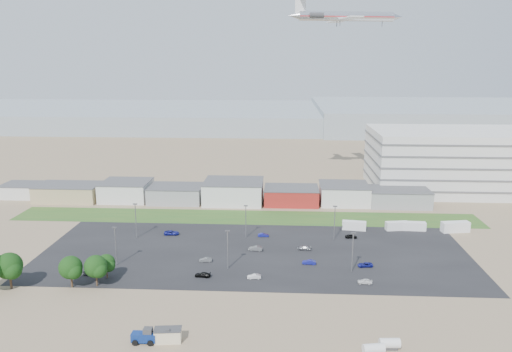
# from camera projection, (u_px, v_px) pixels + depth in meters

# --- Properties ---
(ground) EXTENTS (700.00, 700.00, 0.00)m
(ground) POSITION_uv_depth(u_px,v_px,m) (229.00, 282.00, 121.83)
(ground) COLOR #836F53
(ground) RESTS_ON ground
(parking_lot) EXTENTS (120.00, 50.00, 0.01)m
(parking_lot) POSITION_uv_depth(u_px,v_px,m) (254.00, 252.00, 141.01)
(parking_lot) COLOR black
(parking_lot) RESTS_ON ground
(grass_strip) EXTENTS (160.00, 16.00, 0.02)m
(grass_strip) POSITION_uv_depth(u_px,v_px,m) (245.00, 217.00, 172.40)
(grass_strip) COLOR #295921
(grass_strip) RESTS_ON ground
(hills_backdrop) EXTENTS (700.00, 200.00, 9.00)m
(hills_backdrop) POSITION_uv_depth(u_px,v_px,m) (316.00, 119.00, 425.00)
(hills_backdrop) COLOR gray
(hills_backdrop) RESTS_ON ground
(building_row) EXTENTS (170.00, 20.00, 8.00)m
(building_row) POSITION_uv_depth(u_px,v_px,m) (205.00, 191.00, 190.90)
(building_row) COLOR silver
(building_row) RESTS_ON ground
(parking_garage) EXTENTS (80.00, 40.00, 25.00)m
(parking_garage) POSITION_uv_depth(u_px,v_px,m) (470.00, 160.00, 206.53)
(parking_garage) COLOR silver
(parking_garage) RESTS_ON ground
(portable_shed) EXTENTS (5.53, 3.30, 2.65)m
(portable_shed) POSITION_uv_depth(u_px,v_px,m) (168.00, 335.00, 95.94)
(portable_shed) COLOR beige
(portable_shed) RESTS_ON ground
(telehandler) EXTENTS (7.57, 2.60, 3.14)m
(telehandler) POSITION_uv_depth(u_px,v_px,m) (144.00, 335.00, 95.40)
(telehandler) COLOR navy
(telehandler) RESTS_ON ground
(storage_tank_nw) EXTENTS (4.21, 2.61, 2.36)m
(storage_tank_nw) POSITION_uv_depth(u_px,v_px,m) (374.00, 349.00, 91.63)
(storage_tank_nw) COLOR silver
(storage_tank_nw) RESTS_ON ground
(storage_tank_ne) EXTENTS (3.92, 2.16, 2.28)m
(storage_tank_ne) POSITION_uv_depth(u_px,v_px,m) (390.00, 343.00, 93.55)
(storage_tank_ne) COLOR silver
(storage_tank_ne) RESTS_ON ground
(box_trailer_a) EXTENTS (7.73, 3.43, 2.80)m
(box_trailer_a) POSITION_uv_depth(u_px,v_px,m) (354.00, 225.00, 159.40)
(box_trailer_a) COLOR silver
(box_trailer_a) RESTS_ON ground
(box_trailer_b) EXTENTS (7.49, 3.41, 2.71)m
(box_trailer_b) POSITION_uv_depth(u_px,v_px,m) (397.00, 226.00, 159.23)
(box_trailer_b) COLOR silver
(box_trailer_b) RESTS_ON ground
(box_trailer_c) EXTENTS (7.36, 2.62, 2.72)m
(box_trailer_c) POSITION_uv_depth(u_px,v_px,m) (414.00, 226.00, 158.95)
(box_trailer_c) COLOR silver
(box_trailer_c) RESTS_ON ground
(box_trailer_d) EXTENTS (9.07, 4.21, 3.27)m
(box_trailer_d) POSITION_uv_depth(u_px,v_px,m) (455.00, 227.00, 157.37)
(box_trailer_d) COLOR silver
(box_trailer_d) RESTS_ON ground
(tree_left) EXTENTS (6.72, 6.72, 10.09)m
(tree_left) POSITION_uv_depth(u_px,v_px,m) (9.00, 269.00, 117.44)
(tree_left) COLOR black
(tree_left) RESTS_ON ground
(tree_mid) EXTENTS (5.90, 5.90, 8.85)m
(tree_mid) POSITION_uv_depth(u_px,v_px,m) (71.00, 270.00, 118.27)
(tree_mid) COLOR black
(tree_mid) RESTS_ON ground
(tree_right) EXTENTS (5.82, 5.82, 8.73)m
(tree_right) POSITION_uv_depth(u_px,v_px,m) (96.00, 269.00, 119.03)
(tree_right) COLOR black
(tree_right) RESTS_ON ground
(tree_near) EXTENTS (4.72, 4.72, 7.07)m
(tree_near) POSITION_uv_depth(u_px,v_px,m) (106.00, 265.00, 123.40)
(tree_near) COLOR black
(tree_near) RESTS_ON ground
(lightpole_front_l) EXTENTS (1.23, 0.51, 10.49)m
(lightpole_front_l) POSITION_uv_depth(u_px,v_px,m) (116.00, 246.00, 131.15)
(lightpole_front_l) COLOR slate
(lightpole_front_l) RESTS_ON ground
(lightpole_front_m) EXTENTS (1.23, 0.51, 10.45)m
(lightpole_front_m) POSITION_uv_depth(u_px,v_px,m) (228.00, 250.00, 128.77)
(lightpole_front_m) COLOR slate
(lightpole_front_m) RESTS_ON ground
(lightpole_front_r) EXTENTS (1.25, 0.52, 10.60)m
(lightpole_front_r) POSITION_uv_depth(u_px,v_px,m) (353.00, 252.00, 126.70)
(lightpole_front_r) COLOR slate
(lightpole_front_r) RESTS_ON ground
(lightpole_back_l) EXTENTS (1.27, 0.53, 10.77)m
(lightpole_back_l) POSITION_uv_depth(u_px,v_px,m) (136.00, 221.00, 151.48)
(lightpole_back_l) COLOR slate
(lightpole_back_l) RESTS_ON ground
(lightpole_back_m) EXTENTS (1.20, 0.50, 10.20)m
(lightpole_back_m) POSITION_uv_depth(u_px,v_px,m) (246.00, 222.00, 151.58)
(lightpole_back_m) COLOR slate
(lightpole_back_m) RESTS_ON ground
(lightpole_back_r) EXTENTS (1.25, 0.52, 10.60)m
(lightpole_back_r) POSITION_uv_depth(u_px,v_px,m) (335.00, 223.00, 149.67)
(lightpole_back_r) COLOR slate
(lightpole_back_r) RESTS_ON ground
(airliner) EXTENTS (52.46, 40.62, 13.93)m
(airliner) POSITION_uv_depth(u_px,v_px,m) (346.00, 16.00, 198.09)
(airliner) COLOR silver
(parked_car_0) EXTENTS (4.19, 2.36, 1.11)m
(parked_car_0) POSITION_uv_depth(u_px,v_px,m) (365.00, 265.00, 130.95)
(parked_car_0) COLOR navy
(parked_car_0) RESTS_ON ground
(parked_car_1) EXTENTS (3.76, 1.59, 1.21)m
(parked_car_1) POSITION_uv_depth(u_px,v_px,m) (309.00, 262.00, 132.51)
(parked_car_1) COLOR navy
(parked_car_1) RESTS_ON ground
(parked_car_2) EXTENTS (3.65, 1.66, 1.22)m
(parked_car_2) POSITION_uv_depth(u_px,v_px,m) (365.00, 281.00, 120.98)
(parked_car_2) COLOR silver
(parked_car_2) RESTS_ON ground
(parked_car_3) EXTENTS (4.22, 2.18, 1.17)m
(parked_car_3) POSITION_uv_depth(u_px,v_px,m) (203.00, 275.00, 124.79)
(parked_car_3) COLOR black
(parked_car_3) RESTS_ON ground
(parked_car_4) EXTENTS (3.48, 1.54, 1.11)m
(parked_car_4) POSITION_uv_depth(u_px,v_px,m) (206.00, 260.00, 134.20)
(parked_car_4) COLOR #595B5E
(parked_car_4) RESTS_ON ground
(parked_car_7) EXTENTS (4.13, 1.82, 1.32)m
(parked_car_7) POSITION_uv_depth(u_px,v_px,m) (256.00, 248.00, 142.04)
(parked_car_7) COLOR #595B5E
(parked_car_7) RESTS_ON ground
(parked_car_8) EXTENTS (3.59, 1.46, 1.22)m
(parked_car_8) POSITION_uv_depth(u_px,v_px,m) (351.00, 236.00, 151.95)
(parked_car_8) COLOR black
(parked_car_8) RESTS_ON ground
(parked_car_9) EXTENTS (4.81, 2.45, 1.30)m
(parked_car_9) POSITION_uv_depth(u_px,v_px,m) (172.00, 233.00, 154.92)
(parked_car_9) COLOR navy
(parked_car_9) RESTS_ON ground
(parked_car_10) EXTENTS (4.35, 1.99, 1.23)m
(parked_car_10) POSITION_uv_depth(u_px,v_px,m) (92.00, 273.00, 125.96)
(parked_car_10) COLOR #595B5E
(parked_car_10) RESTS_ON ground
(parked_car_11) EXTENTS (3.35, 1.26, 1.09)m
(parked_car_11) POSITION_uv_depth(u_px,v_px,m) (263.00, 235.00, 153.22)
(parked_car_11) COLOR navy
(parked_car_11) RESTS_ON ground
(parked_car_12) EXTENTS (4.18, 2.05, 1.17)m
(parked_car_12) POSITION_uv_depth(u_px,v_px,m) (304.00, 248.00, 142.53)
(parked_car_12) COLOR #A5A5AA
(parked_car_12) RESTS_ON ground
(parked_car_13) EXTENTS (3.53, 1.53, 1.13)m
(parked_car_13) POSITION_uv_depth(u_px,v_px,m) (254.00, 276.00, 123.79)
(parked_car_13) COLOR silver
(parked_car_13) RESTS_ON ground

